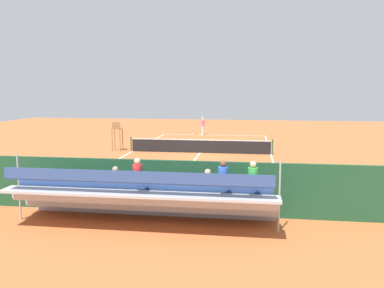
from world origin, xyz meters
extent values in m
plane|color=#BC6033|center=(0.00, 0.00, 0.00)|extent=(60.00, 60.00, 0.00)
cube|color=white|center=(0.00, -11.00, 0.00)|extent=(10.00, 0.10, 0.01)
cube|color=white|center=(0.00, 11.00, 0.00)|extent=(10.00, 0.10, 0.01)
cube|color=white|center=(-5.00, 0.00, 0.00)|extent=(0.10, 22.00, 0.01)
cube|color=white|center=(5.00, 0.00, 0.00)|extent=(0.10, 22.00, 0.01)
cube|color=white|center=(0.00, -6.05, 0.00)|extent=(7.50, 0.10, 0.01)
cube|color=white|center=(0.00, 6.05, 0.00)|extent=(7.50, 0.10, 0.01)
cube|color=white|center=(0.00, 0.00, 0.00)|extent=(0.10, 12.10, 0.01)
cube|color=white|center=(0.00, -11.00, 0.00)|extent=(0.10, 0.30, 0.01)
cube|color=black|center=(0.00, 0.00, 0.46)|extent=(10.00, 0.02, 0.91)
cube|color=white|center=(0.00, 0.00, 0.94)|extent=(10.00, 0.04, 0.06)
cylinder|color=#2D5133|center=(-5.10, 0.00, 0.54)|extent=(0.10, 0.10, 1.07)
cylinder|color=#2D5133|center=(5.10, 0.00, 0.54)|extent=(0.10, 0.10, 1.07)
cube|color=#1E4C2D|center=(0.00, 14.00, 1.00)|extent=(18.00, 0.16, 2.00)
cube|color=#B2B2B7|center=(0.00, 14.35, 0.23)|extent=(9.00, 0.10, 0.45)
cube|color=#B2B2B7|center=(0.00, 14.70, 0.41)|extent=(9.00, 0.80, 0.08)
cube|color=#B2B2B7|center=(0.00, 14.32, 0.23)|extent=(9.00, 0.04, 0.45)
cube|color=#335193|center=(0.00, 14.80, 0.83)|extent=(8.60, 0.36, 0.04)
cube|color=#335193|center=(0.00, 14.98, 1.03)|extent=(8.60, 0.03, 0.36)
cube|color=#B2B2B7|center=(0.00, 15.50, 0.86)|extent=(9.00, 0.80, 0.08)
cube|color=#B2B2B7|center=(0.00, 15.12, 0.68)|extent=(9.00, 0.04, 0.45)
cube|color=#335193|center=(0.00, 15.60, 1.28)|extent=(8.60, 0.36, 0.04)
cube|color=#335193|center=(0.00, 15.78, 1.48)|extent=(8.60, 0.03, 0.36)
cube|color=#B2B2B7|center=(0.00, 16.30, 1.31)|extent=(9.00, 0.80, 0.08)
cube|color=#B2B2B7|center=(0.00, 15.92, 1.12)|extent=(9.00, 0.04, 0.45)
cube|color=#335193|center=(0.00, 16.40, 1.73)|extent=(8.60, 0.36, 0.04)
cube|color=#335193|center=(0.00, 16.58, 1.93)|extent=(8.60, 0.03, 0.36)
cylinder|color=#B2B2B7|center=(-4.50, 15.50, 1.18)|extent=(0.06, 0.06, 2.35)
cylinder|color=#B2B2B7|center=(4.50, 15.50, 1.18)|extent=(0.06, 0.06, 2.35)
cube|color=#2D2D33|center=(-2.19, 15.43, 1.32)|extent=(0.32, 0.40, 0.12)
cylinder|color=#9399A3|center=(-2.19, 15.55, 1.60)|extent=(0.30, 0.30, 0.45)
sphere|color=beige|center=(-2.19, 15.55, 1.93)|extent=(0.20, 0.20, 0.20)
cube|color=#2D2D33|center=(-3.64, 16.23, 1.77)|extent=(0.32, 0.40, 0.12)
cylinder|color=green|center=(-3.64, 16.35, 2.06)|extent=(0.30, 0.30, 0.45)
sphere|color=beige|center=(-3.64, 16.35, 2.38)|extent=(0.20, 0.20, 0.20)
cube|color=#2D2D33|center=(0.93, 15.43, 1.32)|extent=(0.32, 0.40, 0.12)
cylinder|color=orange|center=(0.93, 15.55, 1.60)|extent=(0.30, 0.30, 0.45)
sphere|color=tan|center=(0.93, 15.55, 1.93)|extent=(0.20, 0.20, 0.20)
cube|color=#2D2D33|center=(-1.80, 14.63, 0.87)|extent=(0.32, 0.40, 0.12)
cylinder|color=purple|center=(-1.80, 14.75, 1.16)|extent=(0.30, 0.30, 0.45)
sphere|color=tan|center=(-1.80, 14.75, 1.48)|extent=(0.20, 0.20, 0.20)
cube|color=#2D2D33|center=(-2.74, 16.23, 1.77)|extent=(0.32, 0.40, 0.12)
cylinder|color=blue|center=(-2.74, 16.35, 2.06)|extent=(0.30, 0.30, 0.45)
sphere|color=brown|center=(-2.74, 16.35, 2.38)|extent=(0.20, 0.20, 0.20)
cube|color=#2D2D33|center=(2.34, 14.63, 0.87)|extent=(0.32, 0.40, 0.12)
cylinder|color=green|center=(2.34, 14.75, 1.16)|extent=(0.30, 0.30, 0.45)
sphere|color=brown|center=(2.34, 14.75, 1.48)|extent=(0.20, 0.20, 0.20)
cube|color=#2D2D33|center=(-0.07, 16.23, 1.77)|extent=(0.32, 0.40, 0.12)
cylinder|color=red|center=(-0.07, 16.35, 2.06)|extent=(0.30, 0.30, 0.45)
sphere|color=beige|center=(-0.07, 16.35, 2.38)|extent=(0.20, 0.20, 0.20)
cube|color=#2D2D33|center=(-1.06, 14.63, 0.87)|extent=(0.32, 0.40, 0.12)
cylinder|color=yellow|center=(-1.06, 14.75, 1.16)|extent=(0.30, 0.30, 0.45)
sphere|color=tan|center=(-1.06, 14.75, 1.48)|extent=(0.20, 0.20, 0.20)
cylinder|color=olive|center=(5.90, -0.47, 0.80)|extent=(0.07, 0.07, 1.60)
cylinder|color=olive|center=(6.50, -0.47, 0.80)|extent=(0.07, 0.07, 1.60)
cylinder|color=olive|center=(5.90, 0.13, 0.80)|extent=(0.07, 0.07, 1.60)
cylinder|color=olive|center=(6.50, 0.13, 0.80)|extent=(0.07, 0.07, 1.60)
cube|color=olive|center=(6.20, -0.17, 1.63)|extent=(0.56, 0.56, 0.06)
cube|color=olive|center=(6.20, 0.07, 1.90)|extent=(0.56, 0.06, 0.48)
cube|color=olive|center=(5.94, -0.17, 1.78)|extent=(0.04, 0.48, 0.04)
cube|color=olive|center=(6.46, -0.17, 1.78)|extent=(0.04, 0.48, 0.04)
cube|color=#9E754C|center=(-2.04, 13.20, 0.45)|extent=(1.80, 0.40, 0.05)
cylinder|color=#9E754C|center=(-2.79, 13.20, 0.23)|extent=(0.06, 0.06, 0.45)
cylinder|color=#9E754C|center=(-1.29, 13.20, 0.23)|extent=(0.06, 0.06, 0.45)
cube|color=#9E754C|center=(-2.04, 13.38, 0.75)|extent=(1.80, 0.04, 0.36)
cube|color=#B22D2D|center=(-0.08, 13.40, 0.18)|extent=(0.90, 0.36, 0.36)
cylinder|color=white|center=(1.11, -11.26, 0.42)|extent=(0.14, 0.14, 0.85)
cylinder|color=white|center=(1.14, -11.04, 0.42)|extent=(0.14, 0.14, 0.85)
cylinder|color=pink|center=(1.12, -11.15, 1.15)|extent=(0.40, 0.40, 0.60)
sphere|color=beige|center=(1.12, -11.15, 1.56)|extent=(0.22, 0.22, 0.22)
cylinder|color=beige|center=(1.15, -10.93, 1.65)|extent=(0.26, 0.12, 0.55)
cylinder|color=beige|center=(1.10, -11.37, 1.18)|extent=(0.10, 0.10, 0.50)
cylinder|color=black|center=(1.92, -11.70, 0.01)|extent=(0.27, 0.12, 0.03)
torus|color=#D8CC4C|center=(2.17, -11.61, 0.01)|extent=(0.39, 0.39, 0.02)
cylinder|color=white|center=(2.17, -11.61, 0.01)|extent=(0.25, 0.25, 0.00)
sphere|color=#CCDB33|center=(3.08, -9.42, 0.03)|extent=(0.07, 0.07, 0.07)
sphere|color=#CCDB33|center=(0.04, -9.85, 0.03)|extent=(0.07, 0.07, 0.07)
camera|label=1|loc=(-3.53, 28.33, 4.66)|focal=37.75mm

